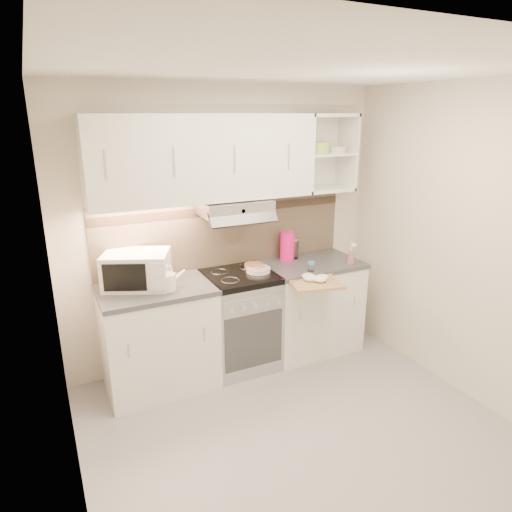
{
  "coord_description": "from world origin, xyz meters",
  "views": [
    {
      "loc": [
        -1.54,
        -2.36,
        2.25
      ],
      "look_at": [
        0.09,
        0.95,
        1.09
      ],
      "focal_mm": 32.0,
      "sensor_mm": 36.0,
      "label": 1
    }
  ],
  "objects_px": {
    "microwave": "(137,270)",
    "electric_range": "(240,320)",
    "watering_can": "(169,281)",
    "cutting_board": "(315,282)",
    "plate_stack": "(258,270)",
    "pink_pitcher": "(287,246)",
    "spray_bottle": "(351,255)",
    "glass_jar": "(293,248)"
  },
  "relations": [
    {
      "from": "glass_jar",
      "to": "cutting_board",
      "type": "xyz_separation_m",
      "value": [
        -0.14,
        -0.59,
        -0.13
      ]
    },
    {
      "from": "spray_bottle",
      "to": "cutting_board",
      "type": "bearing_deg",
      "value": -145.94
    },
    {
      "from": "pink_pitcher",
      "to": "glass_jar",
      "type": "relative_size",
      "value": 1.35
    },
    {
      "from": "glass_jar",
      "to": "cutting_board",
      "type": "distance_m",
      "value": 0.62
    },
    {
      "from": "electric_range",
      "to": "glass_jar",
      "type": "relative_size",
      "value": 4.46
    },
    {
      "from": "plate_stack",
      "to": "spray_bottle",
      "type": "xyz_separation_m",
      "value": [
        0.87,
        -0.19,
        0.07
      ]
    },
    {
      "from": "watering_can",
      "to": "spray_bottle",
      "type": "height_order",
      "value": "spray_bottle"
    },
    {
      "from": "pink_pitcher",
      "to": "spray_bottle",
      "type": "bearing_deg",
      "value": -43.2
    },
    {
      "from": "plate_stack",
      "to": "pink_pitcher",
      "type": "height_order",
      "value": "pink_pitcher"
    },
    {
      "from": "watering_can",
      "to": "cutting_board",
      "type": "height_order",
      "value": "watering_can"
    },
    {
      "from": "watering_can",
      "to": "pink_pitcher",
      "type": "distance_m",
      "value": 1.27
    },
    {
      "from": "electric_range",
      "to": "watering_can",
      "type": "relative_size",
      "value": 3.77
    },
    {
      "from": "microwave",
      "to": "cutting_board",
      "type": "relative_size",
      "value": 1.47
    },
    {
      "from": "microwave",
      "to": "plate_stack",
      "type": "distance_m",
      "value": 1.05
    },
    {
      "from": "watering_can",
      "to": "glass_jar",
      "type": "bearing_deg",
      "value": -10.24
    },
    {
      "from": "microwave",
      "to": "pink_pitcher",
      "type": "xyz_separation_m",
      "value": [
        1.45,
        0.08,
        -0.01
      ]
    },
    {
      "from": "spray_bottle",
      "to": "watering_can",
      "type": "bearing_deg",
      "value": -170.15
    },
    {
      "from": "watering_can",
      "to": "spray_bottle",
      "type": "relative_size",
      "value": 1.06
    },
    {
      "from": "electric_range",
      "to": "plate_stack",
      "type": "xyz_separation_m",
      "value": [
        0.17,
        -0.03,
        0.47
      ]
    },
    {
      "from": "electric_range",
      "to": "spray_bottle",
      "type": "relative_size",
      "value": 4.01
    },
    {
      "from": "watering_can",
      "to": "glass_jar",
      "type": "xyz_separation_m",
      "value": [
        1.32,
        0.28,
        0.03
      ]
    },
    {
      "from": "pink_pitcher",
      "to": "cutting_board",
      "type": "bearing_deg",
      "value": -99.06
    },
    {
      "from": "electric_range",
      "to": "watering_can",
      "type": "bearing_deg",
      "value": -171.49
    },
    {
      "from": "plate_stack",
      "to": "electric_range",
      "type": "bearing_deg",
      "value": 169.28
    },
    {
      "from": "cutting_board",
      "to": "spray_bottle",
      "type": "bearing_deg",
      "value": 33.04
    },
    {
      "from": "microwave",
      "to": "cutting_board",
      "type": "bearing_deg",
      "value": 3.82
    },
    {
      "from": "microwave",
      "to": "pink_pitcher",
      "type": "relative_size",
      "value": 2.26
    },
    {
      "from": "glass_jar",
      "to": "cutting_board",
      "type": "relative_size",
      "value": 0.48
    },
    {
      "from": "spray_bottle",
      "to": "plate_stack",
      "type": "bearing_deg",
      "value": -178.26
    },
    {
      "from": "electric_range",
      "to": "cutting_board",
      "type": "height_order",
      "value": "electric_range"
    },
    {
      "from": "microwave",
      "to": "electric_range",
      "type": "bearing_deg",
      "value": 17.79
    },
    {
      "from": "plate_stack",
      "to": "cutting_board",
      "type": "bearing_deg",
      "value": -47.23
    },
    {
      "from": "electric_range",
      "to": "spray_bottle",
      "type": "distance_m",
      "value": 1.19
    },
    {
      "from": "cutting_board",
      "to": "glass_jar",
      "type": "bearing_deg",
      "value": 90.0
    },
    {
      "from": "electric_range",
      "to": "cutting_board",
      "type": "xyz_separation_m",
      "value": [
        0.52,
        -0.41,
        0.42
      ]
    },
    {
      "from": "electric_range",
      "to": "microwave",
      "type": "bearing_deg",
      "value": 174.17
    },
    {
      "from": "pink_pitcher",
      "to": "spray_bottle",
      "type": "distance_m",
      "value": 0.6
    },
    {
      "from": "electric_range",
      "to": "plate_stack",
      "type": "bearing_deg",
      "value": -10.72
    },
    {
      "from": "electric_range",
      "to": "microwave",
      "type": "relative_size",
      "value": 1.46
    },
    {
      "from": "cutting_board",
      "to": "microwave",
      "type": "bearing_deg",
      "value": 173.11
    },
    {
      "from": "glass_jar",
      "to": "electric_range",
      "type": "bearing_deg",
      "value": -164.36
    },
    {
      "from": "spray_bottle",
      "to": "cutting_board",
      "type": "distance_m",
      "value": 0.57
    }
  ]
}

